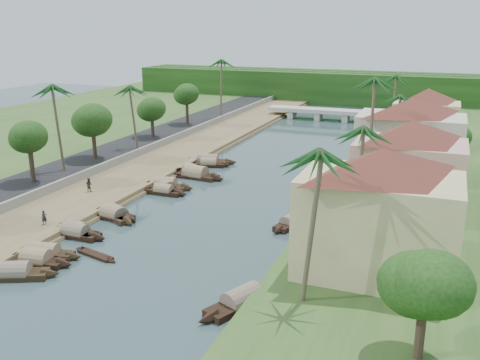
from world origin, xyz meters
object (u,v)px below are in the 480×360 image
(person_near, at_px, (44,218))
(building_near, at_px, (379,211))
(sampan_0, at_px, (14,273))
(sampan_1, at_px, (37,260))
(bridge, at_px, (332,113))

(person_near, bearing_deg, building_near, -58.01)
(sampan_0, xyz_separation_m, sampan_1, (-0.04, 2.77, 0.00))
(building_near, xyz_separation_m, sampan_1, (-28.06, -6.69, -5.97))
(building_near, bearing_deg, sampan_0, -161.34)
(building_near, height_order, person_near, building_near)
(bridge, xyz_separation_m, sampan_0, (-9.02, -83.46, -1.31))
(sampan_0, bearing_deg, sampan_1, 66.94)
(sampan_1, bearing_deg, person_near, 117.63)
(bridge, distance_m, person_near, 75.52)
(building_near, distance_m, sampan_0, 30.17)
(building_near, xyz_separation_m, person_near, (-32.63, -0.28, -4.85))
(sampan_1, xyz_separation_m, person_near, (-4.57, 6.42, 1.12))
(bridge, height_order, sampan_0, bridge)
(building_near, bearing_deg, sampan_1, -166.58)
(bridge, distance_m, sampan_0, 83.96)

